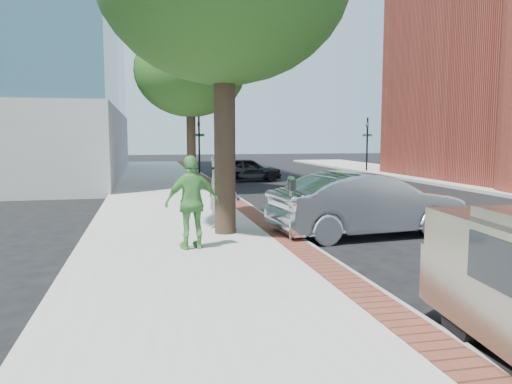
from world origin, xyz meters
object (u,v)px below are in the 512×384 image
object	(u,v)px
person_gray	(216,192)
person_officer	(227,197)
parking_meter	(291,194)
sedan_silver	(367,204)
bg_car	(247,169)
person_green	(192,202)

from	to	relation	value
person_gray	person_officer	distance (m)	0.29
parking_meter	person_gray	bearing A→B (deg)	129.68
person_gray	sedan_silver	xyz separation A→B (m)	(3.70, -0.97, -0.30)
person_officer	sedan_silver	size ratio (longest dim) A/B	0.34
person_gray	person_officer	xyz separation A→B (m)	(0.25, -0.08, -0.12)
parking_meter	person_officer	world-z (taller)	person_officer
person_gray	bg_car	world-z (taller)	person_gray
parking_meter	person_gray	distance (m)	2.29
parking_meter	person_officer	size ratio (longest dim) A/B	0.88
parking_meter	bg_car	size ratio (longest dim) A/B	0.38
person_green	bg_car	world-z (taller)	person_green
person_officer	sedan_silver	world-z (taller)	person_officer
person_green	sedan_silver	size ratio (longest dim) A/B	0.40
person_green	person_gray	bearing A→B (deg)	-123.00
person_officer	bg_car	distance (m)	15.45
person_gray	person_green	xyz separation A→B (m)	(-0.81, -2.15, 0.03)
person_officer	bg_car	size ratio (longest dim) A/B	0.43
person_green	bg_car	size ratio (longest dim) A/B	0.50
parking_meter	bg_car	bearing A→B (deg)	82.00
person_officer	bg_car	xyz separation A→B (m)	(3.56, 15.03, -0.32)
parking_meter	person_officer	xyz separation A→B (m)	(-1.21, 1.68, -0.22)
person_gray	sedan_silver	distance (m)	3.83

